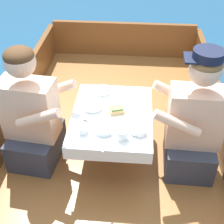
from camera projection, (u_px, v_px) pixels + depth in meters
name	position (u px, v px, depth m)	size (l,w,h in m)	color
ground_plane	(112.00, 179.00, 2.79)	(60.00, 60.00, 0.00)	navy
boat_deck	(112.00, 168.00, 2.70)	(1.89, 3.73, 0.29)	brown
gunwale_port	(1.00, 134.00, 2.56)	(0.06, 3.73, 0.37)	brown
bow_coaming	(124.00, 39.00, 3.93)	(1.77, 0.06, 0.43)	brown
cockpit_table	(112.00, 119.00, 2.40)	(0.61, 0.79, 0.43)	#B2B2B7
person_port	(32.00, 118.00, 2.37)	(0.56, 0.49, 1.00)	#333847
person_starboard	(193.00, 124.00, 2.29)	(0.53, 0.45, 1.02)	#333847
plate_sandwich	(117.00, 113.00, 2.38)	(0.20, 0.20, 0.01)	white
plate_bread	(134.00, 96.00, 2.55)	(0.21, 0.21, 0.01)	white
sandwich	(117.00, 110.00, 2.36)	(0.13, 0.11, 0.05)	tan
bowl_port_near	(139.00, 130.00, 2.19)	(0.11, 0.11, 0.04)	white
bowl_starboard_near	(93.00, 106.00, 2.42)	(0.15, 0.15, 0.04)	white
bowl_center_far	(103.00, 90.00, 2.59)	(0.13, 0.13, 0.04)	white
bowl_port_far	(104.00, 128.00, 2.21)	(0.15, 0.15, 0.04)	white
coffee_cup_port	(83.00, 130.00, 2.19)	(0.10, 0.07, 0.05)	white
coffee_cup_starboard	(123.00, 134.00, 2.14)	(0.11, 0.08, 0.07)	white
utensil_knife_starboard	(146.00, 110.00, 2.41)	(0.15, 0.11, 0.00)	silver
utensil_knife_port	(107.00, 144.00, 2.11)	(0.06, 0.17, 0.00)	silver
utensil_fork_starboard	(92.00, 122.00, 2.29)	(0.17, 0.05, 0.00)	silver
utensil_spoon_center	(136.00, 139.00, 2.15)	(0.10, 0.16, 0.01)	silver
utensil_spoon_starboard	(102.00, 97.00, 2.55)	(0.04, 0.17, 0.01)	silver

